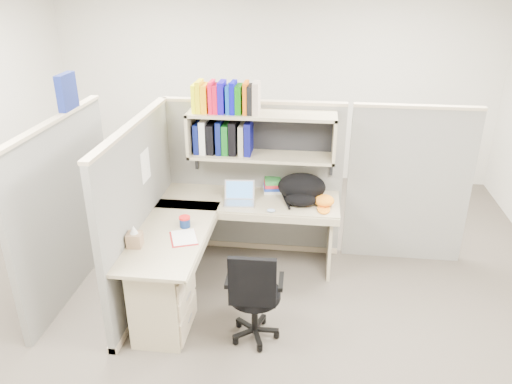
# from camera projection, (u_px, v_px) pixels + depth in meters

# --- Properties ---
(ground) EXTENTS (6.00, 6.00, 0.00)m
(ground) POSITION_uv_depth(u_px,v_px,m) (242.00, 295.00, 4.65)
(ground) COLOR #38342C
(ground) RESTS_ON ground
(room_shell) EXTENTS (6.00, 6.00, 6.00)m
(room_shell) POSITION_uv_depth(u_px,v_px,m) (239.00, 128.00, 3.99)
(room_shell) COLOR beige
(room_shell) RESTS_ON ground
(cubicle) EXTENTS (3.79, 1.84, 1.95)m
(cubicle) POSITION_uv_depth(u_px,v_px,m) (209.00, 185.00, 4.73)
(cubicle) COLOR slate
(cubicle) RESTS_ON ground
(desk) EXTENTS (1.74, 1.75, 0.73)m
(desk) POSITION_uv_depth(u_px,v_px,m) (189.00, 269.00, 4.26)
(desk) COLOR tan
(desk) RESTS_ON ground
(laptop) EXTENTS (0.31, 0.31, 0.21)m
(laptop) POSITION_uv_depth(u_px,v_px,m) (239.00, 194.00, 4.73)
(laptop) COLOR #B5B5B9
(laptop) RESTS_ON desk
(backpack) EXTENTS (0.47, 0.37, 0.27)m
(backpack) POSITION_uv_depth(u_px,v_px,m) (301.00, 189.00, 4.75)
(backpack) COLOR black
(backpack) RESTS_ON desk
(orange_cap) EXTENTS (0.20, 0.23, 0.10)m
(orange_cap) POSITION_uv_depth(u_px,v_px,m) (324.00, 201.00, 4.71)
(orange_cap) COLOR orange
(orange_cap) RESTS_ON desk
(snack_canister) EXTENTS (0.10, 0.10, 0.10)m
(snack_canister) POSITION_uv_depth(u_px,v_px,m) (185.00, 222.00, 4.33)
(snack_canister) COLOR navy
(snack_canister) RESTS_ON desk
(tissue_box) EXTENTS (0.13, 0.13, 0.19)m
(tissue_box) POSITION_uv_depth(u_px,v_px,m) (134.00, 236.00, 4.01)
(tissue_box) COLOR #9C7A58
(tissue_box) RESTS_ON desk
(mouse) EXTENTS (0.08, 0.06, 0.03)m
(mouse) POSITION_uv_depth(u_px,v_px,m) (271.00, 210.00, 4.60)
(mouse) COLOR #879DBF
(mouse) RESTS_ON desk
(paper_cup) EXTENTS (0.08, 0.08, 0.10)m
(paper_cup) POSITION_uv_depth(u_px,v_px,m) (251.00, 188.00, 4.98)
(paper_cup) COLOR white
(paper_cup) RESTS_ON desk
(book_stack) EXTENTS (0.23, 0.28, 0.12)m
(book_stack) POSITION_uv_depth(u_px,v_px,m) (273.00, 184.00, 5.05)
(book_stack) COLOR slate
(book_stack) RESTS_ON desk
(loose_paper) EXTENTS (0.28, 0.32, 0.00)m
(loose_paper) POSITION_uv_depth(u_px,v_px,m) (184.00, 237.00, 4.18)
(loose_paper) COLOR white
(loose_paper) RESTS_ON desk
(task_chair) EXTENTS (0.46, 0.42, 0.87)m
(task_chair) POSITION_uv_depth(u_px,v_px,m) (254.00, 309.00, 3.97)
(task_chair) COLOR black
(task_chair) RESTS_ON ground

